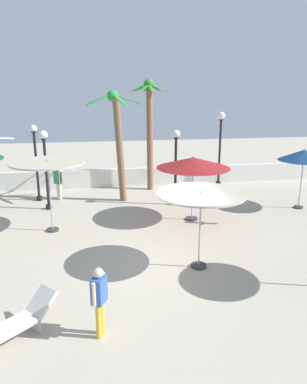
% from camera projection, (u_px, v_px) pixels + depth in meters
% --- Properties ---
extents(ground_plane, '(56.00, 56.00, 0.00)m').
position_uv_depth(ground_plane, '(172.00, 267.00, 11.36)').
color(ground_plane, '#B2A893').
extents(boundary_wall, '(25.20, 0.30, 0.98)m').
position_uv_depth(boundary_wall, '(134.00, 177.00, 20.64)').
color(boundary_wall, silver).
rests_on(boundary_wall, ground_plane).
extents(patio_umbrella_0, '(2.93, 2.93, 2.64)m').
position_uv_depth(patio_umbrella_0, '(193.00, 163.00, 14.78)').
color(patio_umbrella_0, '#333338').
rests_on(patio_umbrella_0, ground_plane).
extents(patio_umbrella_1, '(2.19, 2.19, 2.69)m').
position_uv_depth(patio_umbrella_1, '(304.00, 155.00, 16.26)').
color(patio_umbrella_1, '#333338').
rests_on(patio_umbrella_1, ground_plane).
extents(patio_umbrella_3, '(2.58, 2.58, 2.41)m').
position_uv_depth(patio_umbrella_3, '(201.00, 198.00, 10.76)').
color(patio_umbrella_3, '#333338').
rests_on(patio_umbrella_3, ground_plane).
extents(patio_umbrella_4, '(2.70, 2.70, 2.76)m').
position_uv_depth(patio_umbrella_4, '(48.00, 166.00, 13.54)').
color(patio_umbrella_4, '#333338').
rests_on(patio_umbrella_4, ground_plane).
extents(palm_tree_0, '(2.75, 2.80, 5.15)m').
position_uv_depth(palm_tree_0, '(118.00, 134.00, 17.17)').
color(palm_tree_0, brown).
rests_on(palm_tree_0, ground_plane).
extents(palm_tree_1, '(1.97, 1.98, 5.66)m').
position_uv_depth(palm_tree_1, '(150.00, 123.00, 19.10)').
color(palm_tree_1, brown).
rests_on(palm_tree_1, ground_plane).
extents(lamp_post_0, '(0.41, 0.41, 4.00)m').
position_uv_depth(lamp_post_0, '(220.00, 138.00, 20.20)').
color(lamp_post_0, black).
rests_on(lamp_post_0, ground_plane).
extents(lamp_post_1, '(0.35, 0.35, 3.44)m').
position_uv_depth(lamp_post_1, '(176.00, 160.00, 16.85)').
color(lamp_post_1, black).
rests_on(lamp_post_1, ground_plane).
extents(lamp_post_2, '(0.36, 0.36, 3.49)m').
position_uv_depth(lamp_post_2, '(46.00, 162.00, 16.19)').
color(lamp_post_2, black).
rests_on(lamp_post_2, ground_plane).
extents(lamp_post_3, '(0.32, 0.32, 3.59)m').
position_uv_depth(lamp_post_3, '(36.00, 159.00, 17.51)').
color(lamp_post_3, black).
rests_on(lamp_post_3, ground_plane).
extents(lounge_chair_0, '(1.77, 1.68, 0.84)m').
position_uv_depth(lounge_chair_0, '(16.00, 323.00, 8.01)').
color(lounge_chair_0, '#B7B7BC').
rests_on(lounge_chair_0, ground_plane).
extents(guest_0, '(0.45, 0.41, 1.59)m').
position_uv_depth(guest_0, '(58.00, 180.00, 17.92)').
color(guest_0, silver).
rests_on(guest_0, ground_plane).
extents(guest_2, '(0.38, 0.51, 1.62)m').
position_uv_depth(guest_2, '(99.00, 296.00, 7.95)').
color(guest_2, gold).
rests_on(guest_2, ground_plane).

